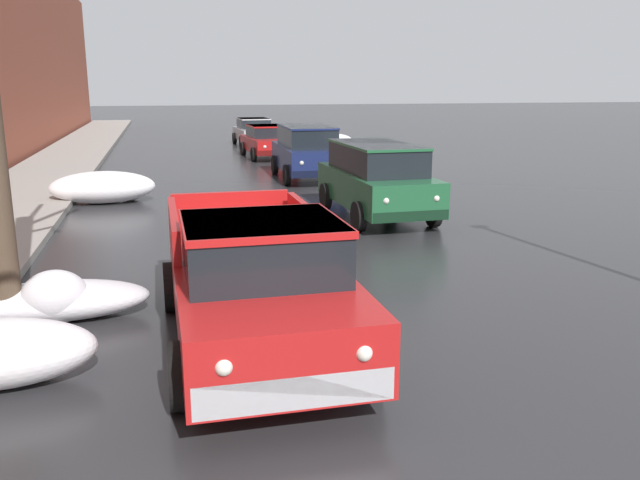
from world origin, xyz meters
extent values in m
cube|color=gray|center=(-6.80, 18.00, 0.08)|extent=(3.08, 80.00, 0.16)
ellipsoid|color=white|center=(-4.46, 17.62, 0.44)|extent=(2.83, 1.39, 0.88)
ellipsoid|color=white|center=(-3.76, 17.89, 0.36)|extent=(0.85, 0.71, 0.71)
ellipsoid|color=white|center=(4.75, 24.77, 0.31)|extent=(2.27, 1.02, 0.62)
ellipsoid|color=white|center=(4.94, 24.89, 0.36)|extent=(0.85, 0.71, 0.71)
ellipsoid|color=white|center=(4.72, 24.60, 0.27)|extent=(0.66, 0.55, 0.55)
ellipsoid|color=white|center=(5.37, 30.68, 0.40)|extent=(2.34, 1.45, 0.81)
ellipsoid|color=white|center=(5.29, 30.95, 0.22)|extent=(0.52, 0.43, 0.43)
ellipsoid|color=white|center=(-4.38, 8.17, 0.27)|extent=(2.57, 1.02, 0.53)
ellipsoid|color=white|center=(-4.36, 8.01, 0.37)|extent=(0.90, 0.75, 0.75)
ellipsoid|color=white|center=(-4.34, 8.00, 0.36)|extent=(0.86, 0.72, 0.72)
cube|color=red|center=(-1.78, 6.63, 0.74)|extent=(1.98, 5.12, 0.76)
cube|color=black|center=(-1.77, 5.91, 1.44)|extent=(1.73, 1.65, 0.64)
cube|color=red|center=(-1.77, 5.91, 1.72)|extent=(1.76, 1.70, 0.08)
cube|color=red|center=(-0.86, 7.65, 1.34)|extent=(0.12, 2.45, 0.44)
cube|color=red|center=(-2.71, 7.64, 1.34)|extent=(0.12, 2.45, 0.44)
cube|color=red|center=(-1.80, 9.13, 1.34)|extent=(1.85, 0.11, 0.44)
cube|color=#B7B7BC|center=(-1.76, 4.13, 0.54)|extent=(1.85, 0.13, 0.32)
sphere|color=white|center=(-1.13, 4.10, 0.86)|extent=(0.16, 0.16, 0.16)
sphere|color=white|center=(-2.39, 4.09, 0.86)|extent=(0.16, 0.16, 0.16)
cylinder|color=black|center=(-0.77, 5.10, 0.36)|extent=(0.23, 0.72, 0.72)
cylinder|color=black|center=(-2.76, 5.09, 0.36)|extent=(0.23, 0.72, 0.72)
cylinder|color=black|center=(-0.80, 8.17, 0.36)|extent=(0.23, 0.72, 0.72)
cylinder|color=black|center=(-2.78, 8.15, 0.36)|extent=(0.23, 0.72, 0.72)
cube|color=#1E5633|center=(2.26, 13.97, 0.74)|extent=(1.88, 4.53, 0.80)
cube|color=black|center=(2.25, 14.02, 1.48)|extent=(1.60, 3.18, 0.68)
cube|color=#1E5633|center=(2.25, 14.02, 1.79)|extent=(1.64, 3.24, 0.06)
cube|color=black|center=(2.31, 11.77, 0.46)|extent=(1.75, 0.16, 0.22)
cube|color=black|center=(2.21, 16.17, 0.46)|extent=(1.75, 0.16, 0.22)
cylinder|color=black|center=(3.20, 12.60, 0.34)|extent=(0.20, 0.68, 0.68)
cylinder|color=black|center=(1.38, 12.56, 0.34)|extent=(0.20, 0.68, 0.68)
cylinder|color=black|center=(3.13, 15.39, 0.34)|extent=(0.20, 0.68, 0.68)
cylinder|color=black|center=(1.31, 15.34, 0.34)|extent=(0.20, 0.68, 0.68)
sphere|color=silver|center=(2.88, 11.76, 0.82)|extent=(0.14, 0.14, 0.14)
sphere|color=silver|center=(1.73, 11.73, 0.82)|extent=(0.14, 0.14, 0.14)
cube|color=navy|center=(2.04, 20.92, 0.74)|extent=(1.93, 4.50, 0.80)
cube|color=black|center=(2.04, 20.97, 1.48)|extent=(1.64, 3.16, 0.68)
cube|color=navy|center=(2.04, 20.97, 1.79)|extent=(1.68, 3.22, 0.06)
cube|color=black|center=(1.98, 18.75, 0.46)|extent=(1.78, 0.17, 0.22)
cube|color=black|center=(2.09, 23.10, 0.46)|extent=(1.78, 0.17, 0.22)
cylinder|color=black|center=(2.93, 19.52, 0.34)|extent=(0.20, 0.68, 0.68)
cylinder|color=black|center=(1.07, 19.57, 0.34)|extent=(0.20, 0.68, 0.68)
cylinder|color=black|center=(3.00, 22.28, 0.34)|extent=(0.20, 0.68, 0.68)
cylinder|color=black|center=(1.15, 22.33, 0.34)|extent=(0.20, 0.68, 0.68)
sphere|color=silver|center=(2.57, 18.70, 0.82)|extent=(0.14, 0.14, 0.14)
sphere|color=silver|center=(1.39, 18.73, 0.82)|extent=(0.14, 0.14, 0.14)
cube|color=red|center=(1.78, 27.76, 0.60)|extent=(2.00, 4.19, 0.60)
cube|color=black|center=(1.77, 27.96, 1.16)|extent=(1.64, 2.21, 0.52)
cube|color=red|center=(1.77, 27.96, 1.39)|extent=(1.68, 2.25, 0.06)
cube|color=#520B0B|center=(1.89, 25.76, 0.42)|extent=(1.74, 0.21, 0.22)
cube|color=#520B0B|center=(1.67, 29.75, 0.42)|extent=(1.74, 0.21, 0.22)
cylinder|color=black|center=(2.76, 26.54, 0.30)|extent=(0.21, 0.61, 0.60)
cylinder|color=black|center=(0.94, 26.44, 0.30)|extent=(0.21, 0.61, 0.60)
cylinder|color=black|center=(2.62, 29.08, 0.30)|extent=(0.21, 0.61, 0.60)
cylinder|color=black|center=(0.80, 28.98, 0.30)|extent=(0.21, 0.61, 0.60)
sphere|color=silver|center=(2.47, 25.77, 0.68)|extent=(0.14, 0.14, 0.14)
sphere|color=silver|center=(1.31, 25.70, 0.68)|extent=(0.14, 0.14, 0.14)
cube|color=#B7B7BC|center=(2.01, 33.83, 0.60)|extent=(1.89, 3.98, 0.60)
cube|color=black|center=(2.00, 34.03, 1.16)|extent=(1.58, 2.09, 0.52)
cube|color=#B7B7BC|center=(2.00, 34.03, 1.39)|extent=(1.61, 2.13, 0.06)
cube|color=#525254|center=(2.09, 31.93, 0.42)|extent=(1.71, 0.19, 0.22)
cube|color=#525254|center=(1.94, 35.73, 0.42)|extent=(1.71, 0.19, 0.22)
cylinder|color=black|center=(2.95, 32.65, 0.30)|extent=(0.20, 0.61, 0.60)
cylinder|color=black|center=(1.17, 32.58, 0.30)|extent=(0.20, 0.61, 0.60)
cylinder|color=black|center=(2.85, 35.08, 0.30)|extent=(0.20, 0.61, 0.60)
cylinder|color=black|center=(1.07, 35.01, 0.30)|extent=(0.20, 0.61, 0.60)
sphere|color=silver|center=(2.65, 31.92, 0.68)|extent=(0.14, 0.14, 0.14)
sphere|color=silver|center=(1.52, 31.88, 0.68)|extent=(0.14, 0.14, 0.14)
camera|label=1|loc=(-2.81, -1.18, 3.24)|focal=36.75mm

